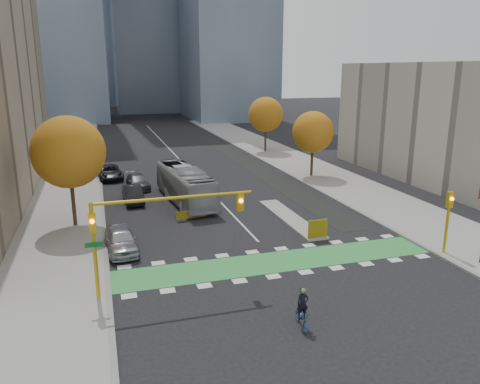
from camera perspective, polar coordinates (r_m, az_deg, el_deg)
ground at (r=27.66m, az=5.75°, el=-9.62°), size 300.00×300.00×0.00m
sidewalk_west at (r=44.75m, az=-21.00°, el=-0.85°), size 7.00×120.00×0.15m
sidewalk_east at (r=50.39m, az=11.19°, el=1.56°), size 7.00×120.00×0.15m
curb_west at (r=44.61m, az=-16.53°, el=-0.51°), size 0.30×120.00×0.16m
curb_east at (r=48.86m, az=7.56°, el=1.30°), size 0.30×120.00×0.16m
bike_crossing at (r=28.92m, az=4.59°, el=-8.45°), size 20.00×3.00×0.01m
centre_line at (r=64.93m, az=-7.98°, el=4.58°), size 0.15×70.00×0.01m
bike_lane_paint at (r=57.08m, az=1.12°, el=3.31°), size 2.50×50.00×0.01m
median_island at (r=36.83m, az=6.12°, el=-3.17°), size 1.60×10.00×0.16m
hazard_board at (r=32.48m, az=9.46°, el=-4.45°), size 1.40×0.12×1.30m
building_east at (r=54.10m, az=26.42°, el=7.57°), size 14.00×30.00×12.00m
tree_west at (r=35.68m, az=-20.17°, el=4.58°), size 5.20×5.20×8.22m
tree_east_near at (r=50.62m, az=8.89°, el=7.23°), size 4.40×4.40×7.08m
tree_east_far at (r=65.42m, az=3.15°, el=9.41°), size 4.80×4.80×7.65m
traffic_signal_west at (r=23.89m, az=-11.37°, el=-3.46°), size 8.53×0.56×5.20m
traffic_signal_east at (r=31.71m, az=24.06°, el=-2.37°), size 0.35×0.43×4.10m
cyclist at (r=22.04m, az=7.60°, el=-14.56°), size 0.74×1.72×1.93m
bus at (r=41.30m, az=-6.71°, el=0.90°), size 3.68×11.24×3.07m
parked_car_a at (r=31.03m, az=-14.31°, el=-5.67°), size 2.16×4.74×1.58m
parked_car_b at (r=41.98m, az=-12.92°, el=-0.28°), size 1.70×4.50×1.47m
parked_car_c at (r=46.89m, az=-12.37°, el=1.24°), size 2.29×4.74×1.33m
parked_car_d at (r=51.64m, az=-15.62°, el=2.35°), size 2.95×5.46×1.45m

